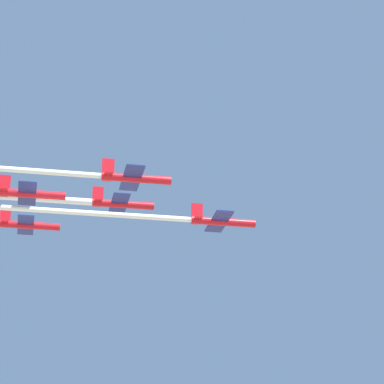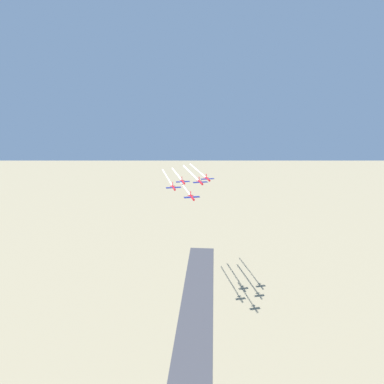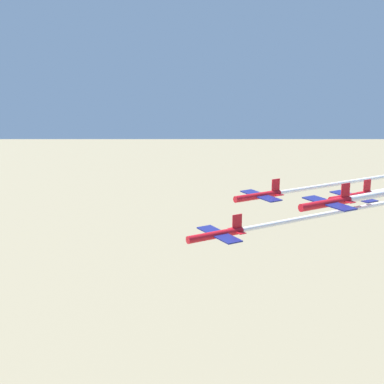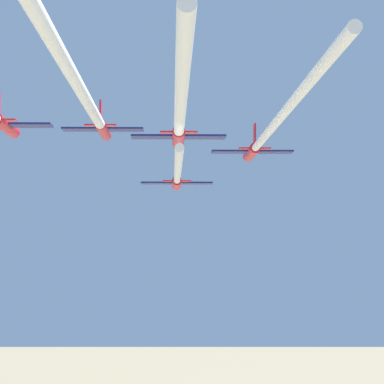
{
  "view_description": "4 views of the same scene",
  "coord_description": "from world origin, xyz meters",
  "views": [
    {
      "loc": [
        55.25,
        108.82,
        67.62
      ],
      "look_at": [
        26.38,
        -16.87,
        119.51
      ],
      "focal_mm": 85.0,
      "sensor_mm": 36.0,
      "label": 1
    },
    {
      "loc": [
        -141.77,
        23.05,
        165.48
      ],
      "look_at": [
        21.57,
        -18.51,
        118.8
      ],
      "focal_mm": 28.0,
      "sensor_mm": 36.0,
      "label": 2
    },
    {
      "loc": [
        -24.92,
        -84.08,
        142.27
      ],
      "look_at": [
        19.53,
        -13.97,
        121.88
      ],
      "focal_mm": 50.0,
      "sensor_mm": 36.0,
      "label": 3
    },
    {
      "loc": [
        140.76,
        -23.84,
        106.84
      ],
      "look_at": [
        22.98,
        -16.5,
        114.37
      ],
      "focal_mm": 85.0,
      "sensor_mm": 36.0,
      "label": 4
    }
  ],
  "objects": [
    {
      "name": "smoke_trail_0",
      "position": [
        44.66,
        -19.34,
        115.62
      ],
      "size": [
        37.15,
        2.28,
        0.81
      ],
      "rotation": [
        0.0,
        0.0,
        1.53
      ],
      "color": "white"
    },
    {
      "name": "jet_2",
      "position": [
        36.49,
        -10.37,
        118.23
      ],
      "size": [
        10.1,
        9.49,
        3.38
      ],
      "rotation": [
        0.0,
        0.0,
        1.53
      ],
      "color": "red"
    },
    {
      "name": "jet_4",
      "position": [
        50.82,
        -19.58,
        118.12
      ],
      "size": [
        10.1,
        9.49,
        3.38
      ],
      "rotation": [
        0.0,
        0.0,
        1.53
      ],
      "color": "red"
    },
    {
      "name": "jet_1",
      "position": [
        35.8,
        -27.63,
        120.81
      ],
      "size": [
        10.1,
        9.49,
        3.38
      ],
      "rotation": [
        0.0,
        0.0,
        1.53
      ],
      "color": "red"
    },
    {
      "name": "jet_3",
      "position": [
        50.13,
        -36.85,
        119.25
      ],
      "size": [
        10.1,
        9.49,
        3.38
      ],
      "rotation": [
        0.0,
        0.0,
        1.53
      ],
      "color": "red"
    },
    {
      "name": "jet_0",
      "position": [
        21.47,
        -18.42,
        115.67
      ],
      "size": [
        10.1,
        9.49,
        3.38
      ],
      "rotation": [
        0.0,
        0.0,
        1.53
      ],
      "color": "red"
    }
  ]
}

